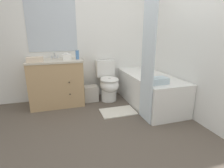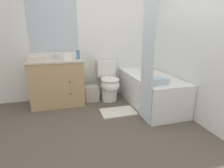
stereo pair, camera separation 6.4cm
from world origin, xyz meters
name	(u,v)px [view 1 (the left image)]	position (x,y,z in m)	size (l,w,h in m)	color
ground_plane	(122,138)	(0.00, 0.00, 0.00)	(14.00, 14.00, 0.00)	brown
wall_back	(93,35)	(-0.01, 1.72, 1.25)	(8.00, 0.06, 2.50)	silver
wall_right	(175,36)	(1.26, 0.85, 1.25)	(0.05, 2.70, 2.50)	silver
vanity_cabinet	(57,82)	(-0.76, 1.42, 0.43)	(0.94, 0.59, 0.84)	tan
sink_faucet	(55,56)	(-0.76, 1.63, 0.87)	(0.14, 0.12, 0.12)	silver
toilet	(108,83)	(0.20, 1.35, 0.35)	(0.37, 0.65, 0.76)	white
bathtub	(149,90)	(0.87, 0.93, 0.28)	(0.70, 1.54, 0.56)	white
shower_curtain	(148,59)	(0.51, 0.38, 0.94)	(0.01, 0.36, 1.88)	silver
wastebasket	(91,93)	(-0.14, 1.40, 0.15)	(0.27, 0.23, 0.30)	#B7B2A8
tissue_box	(67,57)	(-0.55, 1.38, 0.89)	(0.14, 0.14, 0.12)	white
soap_dispenser	(77,54)	(-0.37, 1.38, 0.92)	(0.06, 0.06, 0.19)	#4C7AB2
hand_towel_folded	(35,59)	(-1.07, 1.27, 0.88)	(0.25, 0.13, 0.08)	beige
bath_towel_folded	(158,81)	(0.72, 0.41, 0.60)	(0.29, 0.19, 0.09)	silver
bath_mat	(118,112)	(0.20, 0.74, 0.01)	(0.58, 0.38, 0.02)	silver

